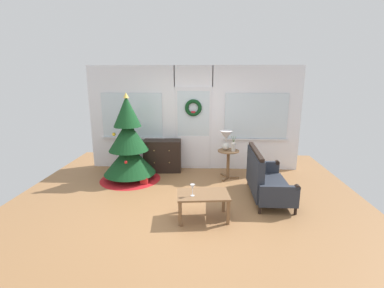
% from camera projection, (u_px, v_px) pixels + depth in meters
% --- Properties ---
extents(ground_plane, '(6.76, 6.76, 0.00)m').
position_uv_depth(ground_plane, '(188.00, 203.00, 5.18)').
color(ground_plane, '#996B42').
extents(back_wall_with_door, '(5.20, 0.19, 2.55)m').
position_uv_depth(back_wall_with_door, '(193.00, 118.00, 6.89)').
color(back_wall_with_door, white).
rests_on(back_wall_with_door, ground).
extents(christmas_tree, '(1.37, 1.37, 1.96)m').
position_uv_depth(christmas_tree, '(129.00, 148.00, 6.22)').
color(christmas_tree, '#4C331E').
rests_on(christmas_tree, ground).
extents(dresser_cabinet, '(0.93, 0.49, 0.78)m').
position_uv_depth(dresser_cabinet, '(163.00, 156.00, 6.86)').
color(dresser_cabinet, black).
rests_on(dresser_cabinet, ground).
extents(settee_sofa, '(0.72, 1.46, 0.96)m').
position_uv_depth(settee_sofa, '(264.00, 179.00, 5.34)').
color(settee_sofa, black).
rests_on(settee_sofa, ground).
extents(side_table, '(0.50, 0.48, 0.67)m').
position_uv_depth(side_table, '(228.00, 158.00, 6.34)').
color(side_table, brown).
rests_on(side_table, ground).
extents(table_lamp, '(0.28, 0.28, 0.44)m').
position_uv_depth(table_lamp, '(226.00, 138.00, 6.27)').
color(table_lamp, silver).
rests_on(table_lamp, side_table).
extents(flower_vase, '(0.11, 0.10, 0.35)m').
position_uv_depth(flower_vase, '(233.00, 146.00, 6.20)').
color(flower_vase, beige).
rests_on(flower_vase, side_table).
extents(coffee_table, '(0.89, 0.61, 0.43)m').
position_uv_depth(coffee_table, '(203.00, 197.00, 4.56)').
color(coffee_table, brown).
rests_on(coffee_table, ground).
extents(wine_glass, '(0.08, 0.08, 0.20)m').
position_uv_depth(wine_glass, '(192.00, 187.00, 4.43)').
color(wine_glass, silver).
rests_on(wine_glass, coffee_table).
extents(gift_box, '(0.16, 0.15, 0.16)m').
position_uv_depth(gift_box, '(144.00, 181.00, 6.08)').
color(gift_box, red).
rests_on(gift_box, ground).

